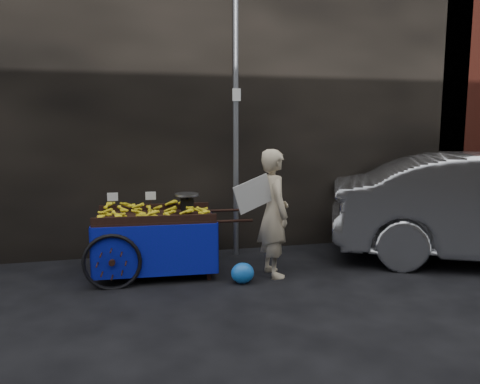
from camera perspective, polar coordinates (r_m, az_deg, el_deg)
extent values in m
plane|color=black|center=(5.96, -0.42, -11.08)|extent=(80.00, 80.00, 0.00)
cube|color=black|center=(8.10, -11.91, 11.79)|extent=(11.00, 2.00, 5.00)
cube|color=#591E14|center=(10.57, 26.71, 10.22)|extent=(3.00, 2.00, 5.00)
cylinder|color=slate|center=(6.96, -0.52, 8.46)|extent=(0.08, 0.08, 4.00)
cube|color=white|center=(6.92, -0.43, 11.77)|extent=(0.12, 0.02, 0.18)
cube|color=black|center=(6.24, -10.32, -3.13)|extent=(1.57, 1.03, 0.06)
cube|color=black|center=(6.67, -10.34, -1.84)|extent=(1.51, 0.13, 0.09)
cube|color=black|center=(5.79, -10.33, -3.34)|extent=(1.51, 0.13, 0.09)
cube|color=black|center=(6.00, -3.84, -7.20)|extent=(0.05, 0.05, 0.76)
cube|color=black|center=(6.72, -4.58, -5.51)|extent=(0.05, 0.05, 0.76)
cylinder|color=black|center=(5.95, -0.71, -3.55)|extent=(0.47, 0.07, 0.04)
cylinder|color=black|center=(6.68, -1.79, -2.26)|extent=(0.47, 0.07, 0.04)
torus|color=black|center=(5.87, -15.33, -8.29)|extent=(0.71, 0.09, 0.71)
torus|color=black|center=(6.85, -14.61, -5.89)|extent=(0.71, 0.09, 0.71)
cylinder|color=black|center=(6.36, -14.94, -7.00)|extent=(0.11, 1.06, 0.05)
cube|color=navy|center=(5.85, -10.23, -7.14)|extent=(1.55, 0.11, 0.64)
cube|color=navy|center=(6.78, -10.26, -5.01)|extent=(1.55, 0.11, 0.64)
cube|color=navy|center=(6.36, -17.19, -6.12)|extent=(0.08, 0.98, 0.64)
cube|color=navy|center=(6.36, -3.30, -5.78)|extent=(0.08, 0.98, 0.64)
cube|color=black|center=(6.27, -6.48, -1.51)|extent=(0.18, 0.14, 0.15)
cylinder|color=silver|center=(6.25, -6.49, -0.31)|extent=(0.34, 0.34, 0.03)
cube|color=white|center=(6.11, -15.27, -0.57)|extent=(0.13, 0.02, 0.10)
cube|color=white|center=(6.09, -10.84, -0.46)|extent=(0.13, 0.02, 0.10)
imported|color=#C1B090|center=(6.09, 4.12, -2.58)|extent=(0.44, 0.64, 1.66)
cube|color=silver|center=(5.80, 1.67, -0.23)|extent=(0.57, 0.17, 0.50)
ellipsoid|color=blue|center=(5.92, 0.32, -9.86)|extent=(0.29, 0.23, 0.26)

